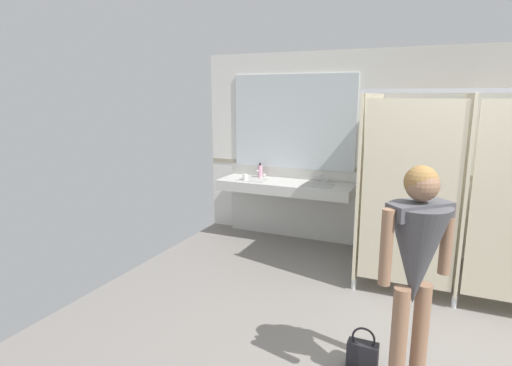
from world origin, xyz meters
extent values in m
cube|color=silver|center=(0.00, 2.93, 1.32)|extent=(7.16, 0.12, 2.63)
cube|color=#9E937F|center=(0.00, 2.87, 1.05)|extent=(7.16, 0.01, 0.06)
cube|color=silver|center=(-2.26, 2.56, 0.79)|extent=(1.89, 0.58, 0.14)
cube|color=silver|center=(-2.26, 2.81, 0.36)|extent=(1.89, 0.08, 0.72)
cube|color=#ADADA8|center=(-2.73, 2.53, 0.81)|extent=(0.42, 0.32, 0.11)
cylinder|color=silver|center=(-2.73, 2.76, 0.92)|extent=(0.04, 0.04, 0.11)
cylinder|color=silver|center=(-2.73, 2.71, 0.96)|extent=(0.03, 0.11, 0.03)
sphere|color=silver|center=(-2.66, 2.77, 0.89)|extent=(0.04, 0.04, 0.04)
cube|color=#ADADA8|center=(-1.79, 2.53, 0.81)|extent=(0.42, 0.32, 0.11)
cylinder|color=silver|center=(-1.79, 2.76, 0.92)|extent=(0.04, 0.04, 0.11)
cylinder|color=silver|center=(-1.79, 2.71, 0.96)|extent=(0.03, 0.11, 0.03)
sphere|color=silver|center=(-1.72, 2.77, 0.89)|extent=(0.04, 0.04, 0.04)
cube|color=silver|center=(-2.26, 2.86, 1.67)|extent=(1.79, 0.02, 1.32)
cube|color=beige|center=(-1.05, 2.11, 1.09)|extent=(0.03, 1.47, 1.94)
cylinder|color=silver|center=(-1.05, 1.44, 0.06)|extent=(0.05, 0.05, 0.12)
cube|color=beige|center=(-0.07, 2.11, 1.09)|extent=(0.03, 1.47, 1.94)
cylinder|color=silver|center=(-0.07, 1.44, 0.06)|extent=(0.05, 0.05, 0.12)
cube|color=beige|center=(-0.56, 1.41, 1.09)|extent=(0.90, 0.03, 1.84)
cube|color=#B7BABF|center=(-0.07, 1.41, 2.08)|extent=(2.02, 0.04, 0.04)
cylinder|color=#8C664C|center=(-0.35, 0.07, 0.39)|extent=(0.11, 0.11, 0.79)
cylinder|color=#8C664C|center=(-0.48, -0.05, 0.39)|extent=(0.11, 0.11, 0.79)
cone|color=#47474C|center=(-0.41, 0.01, 1.01)|extent=(0.57, 0.57, 0.68)
cube|color=#47474C|center=(-0.41, 0.01, 1.32)|extent=(0.42, 0.41, 0.10)
cylinder|color=#8C664C|center=(-0.24, 0.18, 1.10)|extent=(0.08, 0.08, 0.50)
cylinder|color=#8C664C|center=(-0.59, -0.16, 1.10)|extent=(0.08, 0.08, 0.50)
sphere|color=#8C664C|center=(-0.41, 0.01, 1.48)|extent=(0.21, 0.21, 0.21)
sphere|color=olive|center=(-0.42, 0.02, 1.50)|extent=(0.22, 0.22, 0.22)
cube|color=black|center=(-0.74, 0.13, 0.11)|extent=(0.23, 0.11, 0.21)
torus|color=black|center=(-0.74, 0.13, 0.25)|extent=(0.18, 0.02, 0.18)
cylinder|color=#D899B2|center=(-2.71, 2.74, 0.95)|extent=(0.07, 0.07, 0.18)
cylinder|color=black|center=(-2.71, 2.74, 1.06)|extent=(0.03, 0.03, 0.04)
cylinder|color=white|center=(-2.82, 2.44, 0.90)|extent=(0.07, 0.07, 0.09)
camera|label=1|loc=(-0.34, -2.76, 2.04)|focal=29.10mm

